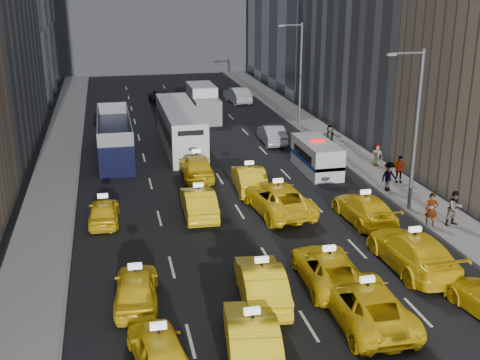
# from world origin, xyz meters

# --- Properties ---
(ground) EXTENTS (160.00, 160.00, 0.00)m
(ground) POSITION_xyz_m (0.00, 0.00, 0.00)
(ground) COLOR black
(ground) RESTS_ON ground
(sidewalk_west) EXTENTS (3.00, 90.00, 0.15)m
(sidewalk_west) POSITION_xyz_m (-10.50, 25.00, 0.07)
(sidewalk_west) COLOR gray
(sidewalk_west) RESTS_ON ground
(sidewalk_east) EXTENTS (3.00, 90.00, 0.15)m
(sidewalk_east) POSITION_xyz_m (10.50, 25.00, 0.07)
(sidewalk_east) COLOR gray
(sidewalk_east) RESTS_ON ground
(curb_west) EXTENTS (0.15, 90.00, 0.18)m
(curb_west) POSITION_xyz_m (-9.05, 25.00, 0.09)
(curb_west) COLOR slate
(curb_west) RESTS_ON ground
(curb_east) EXTENTS (0.15, 90.00, 0.18)m
(curb_east) POSITION_xyz_m (9.05, 25.00, 0.09)
(curb_east) COLOR slate
(curb_east) RESTS_ON ground
(streetlight_near) EXTENTS (2.15, 0.22, 9.00)m
(streetlight_near) POSITION_xyz_m (9.18, 12.00, 4.92)
(streetlight_near) COLOR #595B60
(streetlight_near) RESTS_ON ground
(streetlight_far) EXTENTS (2.15, 0.22, 9.00)m
(streetlight_far) POSITION_xyz_m (9.18, 32.00, 4.92)
(streetlight_far) COLOR #595B60
(streetlight_far) RESTS_ON ground
(taxi_4) EXTENTS (2.22, 4.37, 1.42)m
(taxi_4) POSITION_xyz_m (-5.72, 0.61, 0.71)
(taxi_4) COLOR yellow
(taxi_4) RESTS_ON ground
(taxi_5) EXTENTS (2.35, 5.09, 1.62)m
(taxi_5) POSITION_xyz_m (-2.58, 0.52, 0.81)
(taxi_5) COLOR yellow
(taxi_5) RESTS_ON ground
(taxi_6) EXTENTS (2.71, 5.60, 1.53)m
(taxi_6) POSITION_xyz_m (2.21, 1.91, 0.77)
(taxi_6) COLOR yellow
(taxi_6) RESTS_ON ground
(taxi_8) EXTENTS (2.06, 4.39, 1.45)m
(taxi_8) POSITION_xyz_m (-6.23, 5.07, 0.73)
(taxi_8) COLOR yellow
(taxi_8) RESTS_ON ground
(taxi_9) EXTENTS (2.16, 5.01, 1.60)m
(taxi_9) POSITION_xyz_m (-1.28, 4.24, 0.80)
(taxi_9) COLOR yellow
(taxi_9) RESTS_ON ground
(taxi_10) EXTENTS (2.59, 5.18, 1.41)m
(taxi_10) POSITION_xyz_m (1.88, 5.05, 0.70)
(taxi_10) COLOR yellow
(taxi_10) RESTS_ON ground
(taxi_11) EXTENTS (2.39, 5.80, 1.68)m
(taxi_11) POSITION_xyz_m (6.08, 5.55, 0.84)
(taxi_11) COLOR yellow
(taxi_11) RESTS_ON ground
(taxi_12) EXTENTS (1.75, 3.95, 1.32)m
(taxi_12) POSITION_xyz_m (-7.42, 13.98, 0.66)
(taxi_12) COLOR yellow
(taxi_12) RESTS_ON ground
(taxi_13) EXTENTS (1.80, 4.82, 1.57)m
(taxi_13) POSITION_xyz_m (-2.32, 13.91, 0.79)
(taxi_13) COLOR yellow
(taxi_13) RESTS_ON ground
(taxi_14) EXTENTS (3.30, 6.13, 1.63)m
(taxi_14) POSITION_xyz_m (2.06, 13.50, 0.82)
(taxi_14) COLOR yellow
(taxi_14) RESTS_ON ground
(taxi_15) EXTENTS (2.25, 5.13, 1.47)m
(taxi_15) POSITION_xyz_m (6.22, 11.15, 0.73)
(taxi_15) COLOR yellow
(taxi_15) RESTS_ON ground
(taxi_16) EXTENTS (2.08, 4.89, 1.65)m
(taxi_16) POSITION_xyz_m (-1.45, 20.38, 0.82)
(taxi_16) COLOR yellow
(taxi_16) RESTS_ON ground
(taxi_17) EXTENTS (2.01, 4.88, 1.57)m
(taxi_17) POSITION_xyz_m (1.34, 17.33, 0.79)
(taxi_17) COLOR yellow
(taxi_17) RESTS_ON ground
(nypd_van) EXTENTS (2.40, 5.39, 2.26)m
(nypd_van) POSITION_xyz_m (6.69, 20.11, 1.02)
(nypd_van) COLOR silver
(nypd_van) RESTS_ON ground
(double_decker) EXTENTS (3.48, 10.50, 3.00)m
(double_decker) POSITION_xyz_m (-6.49, 26.72, 1.48)
(double_decker) COLOR black
(double_decker) RESTS_ON ground
(city_bus) EXTENTS (2.74, 12.16, 3.13)m
(city_bus) POSITION_xyz_m (-1.50, 28.42, 1.55)
(city_bus) COLOR silver
(city_bus) RESTS_ON ground
(box_truck) EXTENTS (3.05, 6.92, 3.06)m
(box_truck) POSITION_xyz_m (1.84, 37.76, 1.50)
(box_truck) COLOR white
(box_truck) RESTS_ON ground
(misc_car_0) EXTENTS (1.82, 4.60, 1.49)m
(misc_car_0) POSITION_xyz_m (5.72, 27.88, 0.74)
(misc_car_0) COLOR #A0A2A7
(misc_car_0) RESTS_ON ground
(misc_car_1) EXTENTS (2.62, 4.96, 1.33)m
(misc_car_1) POSITION_xyz_m (-6.87, 38.68, 0.66)
(misc_car_1) COLOR black
(misc_car_1) RESTS_ON ground
(misc_car_2) EXTENTS (2.44, 5.41, 1.54)m
(misc_car_2) POSITION_xyz_m (2.22, 45.46, 0.77)
(misc_car_2) COLOR slate
(misc_car_2) RESTS_ON ground
(misc_car_3) EXTENTS (2.51, 4.92, 1.61)m
(misc_car_3) POSITION_xyz_m (-1.34, 45.89, 0.80)
(misc_car_3) COLOR black
(misc_car_3) RESTS_ON ground
(misc_car_4) EXTENTS (2.23, 5.10, 1.63)m
(misc_car_4) POSITION_xyz_m (6.61, 44.71, 0.82)
(misc_car_4) COLOR #A0A2A8
(misc_car_4) RESTS_ON ground
(pedestrian_0) EXTENTS (0.76, 0.65, 1.78)m
(pedestrian_0) POSITION_xyz_m (9.22, 9.51, 1.04)
(pedestrian_0) COLOR gray
(pedestrian_0) RESTS_ON sidewalk_east
(pedestrian_1) EXTENTS (0.99, 0.66, 1.88)m
(pedestrian_1) POSITION_xyz_m (10.44, 9.31, 1.09)
(pedestrian_1) COLOR gray
(pedestrian_1) RESTS_ON sidewalk_east
(pedestrian_2) EXTENTS (1.27, 0.81, 1.82)m
(pedestrian_2) POSITION_xyz_m (9.51, 15.04, 1.06)
(pedestrian_2) COLOR gray
(pedestrian_2) RESTS_ON sidewalk_east
(pedestrian_3) EXTENTS (1.11, 0.68, 1.76)m
(pedestrian_3) POSITION_xyz_m (10.82, 16.34, 1.03)
(pedestrian_3) COLOR gray
(pedestrian_3) RESTS_ON sidewalk_east
(pedestrian_4) EXTENTS (0.81, 0.55, 1.52)m
(pedestrian_4) POSITION_xyz_m (11.06, 20.08, 0.91)
(pedestrian_4) COLOR gray
(pedestrian_4) RESTS_ON sidewalk_east
(pedestrian_5) EXTENTS (1.77, 1.02, 1.83)m
(pedestrian_5) POSITION_xyz_m (9.39, 24.80, 1.07)
(pedestrian_5) COLOR gray
(pedestrian_5) RESTS_ON sidewalk_east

